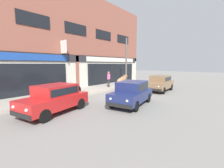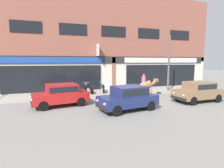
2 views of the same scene
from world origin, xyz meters
name	(u,v)px [view 2 (image 2 of 2)]	position (x,y,z in m)	size (l,w,h in m)	color
ground_plane	(137,101)	(0.00, 0.00, 0.00)	(90.00, 90.00, 0.00)	gray
sidewalk	(119,92)	(0.00, 3.76, 0.08)	(19.00, 3.11, 0.16)	#A8A093
shop_building	(113,44)	(0.00, 5.57, 4.66)	(23.00, 1.40, 9.72)	#8E5142
cow	(147,85)	(1.35, 0.88, 1.01)	(2.12, 0.87, 1.61)	#936B47
car_0	(128,97)	(-1.53, -1.97, 0.81)	(3.78, 2.15, 1.46)	black
car_1	(198,91)	(4.20, -1.51, 0.81)	(3.68, 1.77, 1.46)	black
car_2	(61,94)	(-5.34, 0.33, 0.81)	(3.79, 2.17, 1.46)	black
motorcycle_0	(89,89)	(-2.89, 3.54, 0.54)	(0.61, 1.79, 0.88)	black
motorcycle_1	(103,88)	(-1.59, 3.60, 0.54)	(0.60, 1.80, 0.88)	black
pedestrian	(144,80)	(2.27, 3.13, 1.14)	(0.49, 0.32, 1.60)	#2D2D33
utility_pole	(169,63)	(4.50, 2.50, 2.73)	(0.18, 0.18, 5.15)	#595651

